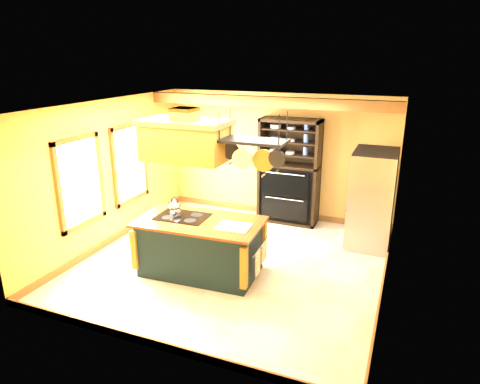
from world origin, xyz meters
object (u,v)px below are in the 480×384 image
Objects in this scene: range_hood at (185,138)px; pot_rack at (253,147)px; refrigerator at (371,201)px; hutch at (289,182)px; kitchen_island at (200,246)px.

pot_rack is at bearing 0.14° from range_hood.
pot_rack is 2.94m from refrigerator.
pot_rack is 0.47× the size of hutch.
range_hood is 3.24m from hutch.
range_hood is 0.61× the size of hutch.
refrigerator is at bearing 38.16° from kitchen_island.
kitchen_island is at bearing -179.87° from pot_rack.
refrigerator is (1.55, 2.13, -1.31)m from pot_rack.
hutch is at bearing 159.07° from refrigerator.
refrigerator is at bearing 38.78° from range_hood.
range_hood is (-0.20, -0.00, 1.77)m from kitchen_island.
range_hood reaches higher than kitchen_island.
range_hood is at bearing -107.90° from hutch.
hutch reaches higher than kitchen_island.
range_hood is at bearing -179.86° from pot_rack.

